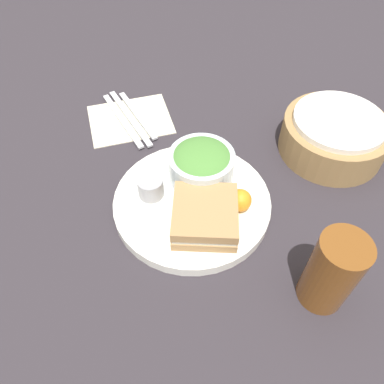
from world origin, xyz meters
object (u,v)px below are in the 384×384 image
Objects in this scene: dressing_cup at (151,187)px; drink_glass at (332,272)px; spoon at (137,115)px; fork at (122,120)px; knife at (130,118)px; plate at (192,203)px; bread_basket at (334,135)px; sandwich at (205,216)px; salad_bowl at (202,164)px.

drink_glass is at bearing 40.11° from dressing_cup.
drink_glass is 0.53m from spoon.
dressing_cup is 0.23× the size of fork.
dressing_cup is 0.24m from spoon.
dressing_cup is 0.22× the size of knife.
dressing_cup is at bearing -115.50° from plate.
fork is (-0.20, -0.39, -0.03)m from bread_basket.
plate is 0.32m from bread_basket.
spoon is at bearing -120.47° from bread_basket.
drink_glass reaches higher than sandwich.
drink_glass is at bearing -168.67° from fork.
drink_glass is at bearing 40.44° from sandwich.
bread_basket is 1.14× the size of spoon.
salad_bowl is at bearing -174.56° from spoon.
sandwich is 0.11m from salad_bowl.
salad_bowl is at bearing -86.53° from bread_basket.
knife and spoon have the same top height.
sandwich reaches higher than spoon.
bread_basket is (-0.02, 0.28, -0.02)m from salad_bowl.
drink_glass reaches higher than plate.
plate is at bearing -176.28° from fork.
salad_bowl is at bearing -157.13° from drink_glass.
knife is at bearing -166.30° from plate.
knife is (-0.48, -0.21, -0.06)m from drink_glass.
plate is at bearing 176.28° from spoon.
sandwich is 0.34m from spoon.
dressing_cup is 0.38m from bread_basket.
bread_basket is at bearing 94.79° from dressing_cup.
fork is at bearing -162.58° from plate.
bread_basket is at bearing 101.51° from plate.
spoon is (-0.00, 0.02, 0.00)m from knife.
drink_glass is 0.53m from knife.
knife is 0.02m from spoon.
knife is at bearing -156.63° from salad_bowl.
drink_glass is 0.66× the size of knife.
sandwich is at bearing -68.60° from bread_basket.
drink_glass is (0.26, 0.11, 0.01)m from salad_bowl.
drink_glass is (0.16, 0.13, 0.03)m from sandwich.
knife is at bearing 179.87° from dressing_cup.
sandwich is at bearing -13.65° from salad_bowl.
drink_glass is (0.21, 0.14, 0.06)m from plate.
sandwich is 0.76× the size of spoon.
spoon is (-0.33, -0.05, -0.04)m from sandwich.
bread_basket is 1.03× the size of fork.
bread_basket reaches higher than knife.
salad_bowl is 0.59× the size of fork.
dressing_cup is at bearing -85.21° from bread_basket.
dressing_cup reaches higher than fork.
fork is at bearing -117.21° from bread_basket.
sandwich reaches higher than knife.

